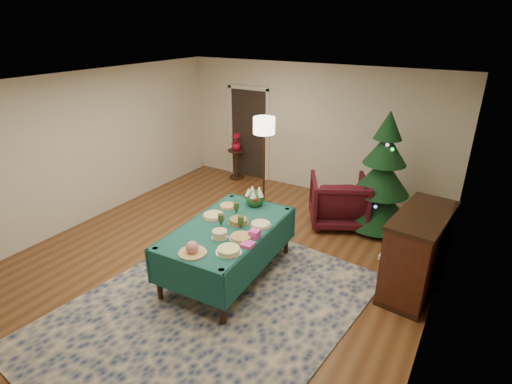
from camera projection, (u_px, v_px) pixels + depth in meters
The scene contains 24 objects.
room_shell at pixel (216, 183), 5.69m from camera, with size 7.00×7.00×7.00m.
doorway at pixel (249, 132), 9.29m from camera, with size 1.08×0.04×2.16m.
rug at pixel (210, 309), 5.21m from camera, with size 3.20×4.20×0.02m, color #14244E.
buffet_table at pixel (228, 236), 5.69m from camera, with size 1.29×2.11×0.80m.
platter_0 at pixel (192, 249), 4.95m from camera, with size 0.36×0.36×0.17m.
platter_1 at pixel (229, 251), 4.98m from camera, with size 0.33×0.33×0.07m.
platter_2 at pixel (220, 234), 5.31m from camera, with size 0.23×0.23×0.11m.
platter_3 at pixel (241, 237), 5.31m from camera, with size 0.33×0.33×0.04m.
platter_4 at pixel (214, 216), 5.88m from camera, with size 0.35×0.35×0.06m.
platter_5 at pixel (238, 221), 5.70m from camera, with size 0.30×0.30×0.08m.
platter_6 at pixel (261, 224), 5.64m from camera, with size 0.31×0.31×0.04m.
platter_7 at pixel (228, 206), 6.20m from camera, with size 0.28×0.28×0.04m.
goblet_0 at pixel (236, 208), 5.95m from camera, with size 0.09×0.09×0.19m.
goblet_1 at pixel (241, 222), 5.54m from camera, with size 0.09×0.09×0.19m.
goblet_2 at pixel (221, 220), 5.60m from camera, with size 0.09×0.09×0.19m.
napkin_stack at pixel (247, 244), 5.14m from camera, with size 0.16×0.16×0.04m, color #D23A98.
gift_box at pixel (254, 234), 5.32m from camera, with size 0.13×0.13×0.11m, color #E53FA5.
centerpiece at pixel (255, 197), 6.22m from camera, with size 0.29×0.29×0.33m.
armchair at pixel (338, 199), 7.24m from camera, with size 0.98×0.92×1.01m, color #3E0D15.
floor_lamp at pixel (264, 131), 7.78m from camera, with size 0.43×0.43×1.76m.
side_table at pixel (236, 164), 9.45m from camera, with size 0.39×0.39×0.70m.
potted_plant at pixel (236, 145), 9.26m from camera, with size 0.23×0.40×0.23m, color #B80D2D.
christmas_tree at pixel (382, 178), 6.91m from camera, with size 1.31×1.31×2.14m.
piano at pixel (417, 253), 5.41m from camera, with size 0.78×1.42×1.18m.
Camera 1 is at (3.19, -4.24, 3.48)m, focal length 28.00 mm.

